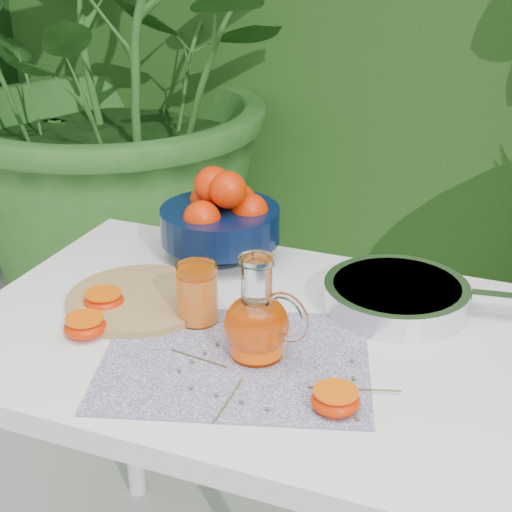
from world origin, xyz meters
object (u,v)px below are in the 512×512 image
at_px(fruit_bowl, 221,217).
at_px(saute_pan, 399,295).
at_px(juice_pitcher, 258,322).
at_px(white_table, 252,369).
at_px(cutting_board, 140,300).

height_order(fruit_bowl, saute_pan, fruit_bowl).
bearing_deg(saute_pan, juice_pitcher, -124.88).
xyz_separation_m(white_table, cutting_board, (-0.22, 0.01, 0.09)).
xyz_separation_m(cutting_board, juice_pitcher, (0.27, -0.09, 0.06)).
bearing_deg(white_table, cutting_board, 177.80).
height_order(white_table, fruit_bowl, fruit_bowl).
xyz_separation_m(white_table, saute_pan, (0.22, 0.17, 0.11)).
bearing_deg(saute_pan, white_table, -142.31).
bearing_deg(white_table, juice_pitcher, -61.72).
xyz_separation_m(fruit_bowl, juice_pitcher, (0.22, -0.34, -0.02)).
bearing_deg(fruit_bowl, cutting_board, -102.11).
distance_m(fruit_bowl, juice_pitcher, 0.40).
relative_size(juice_pitcher, saute_pan, 0.37).
bearing_deg(juice_pitcher, fruit_bowl, 122.47).
bearing_deg(cutting_board, fruit_bowl, 77.89).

